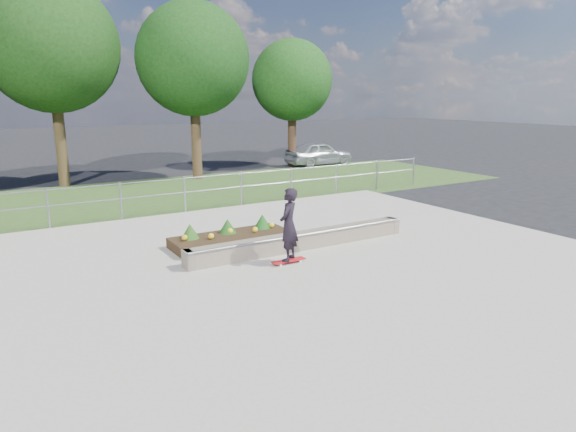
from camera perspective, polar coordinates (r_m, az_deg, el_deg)
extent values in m
plane|color=black|center=(10.37, 3.41, -7.69)|extent=(120.00, 120.00, 0.00)
cube|color=#2C471C|center=(20.08, -14.79, 2.19)|extent=(30.00, 8.00, 0.02)
cube|color=gray|center=(10.36, 3.41, -7.53)|extent=(15.00, 15.00, 0.06)
cylinder|color=gray|center=(15.82, -25.10, 0.66)|extent=(0.06, 0.06, 1.20)
cylinder|color=gray|center=(16.14, -18.07, 1.49)|extent=(0.06, 0.06, 1.20)
cylinder|color=#95999D|center=(16.70, -11.40, 2.26)|extent=(0.06, 0.06, 1.20)
cylinder|color=gray|center=(17.47, -5.23, 2.94)|extent=(0.06, 0.06, 1.20)
cylinder|color=gray|center=(18.42, 0.37, 3.53)|extent=(0.06, 0.06, 1.20)
cylinder|color=gray|center=(19.53, 5.37, 4.03)|extent=(0.06, 0.06, 1.20)
cylinder|color=gray|center=(20.78, 9.81, 4.45)|extent=(0.06, 0.06, 1.20)
cylinder|color=#9A9EA3|center=(22.14, 13.74, 4.79)|extent=(0.06, 0.06, 1.20)
cylinder|color=gray|center=(16.60, -11.48, 4.12)|extent=(20.00, 0.04, 0.04)
cylinder|color=gray|center=(16.68, -11.41, 2.60)|extent=(20.00, 0.04, 0.04)
cylinder|color=#322414|center=(23.23, -23.90, 7.13)|extent=(0.44, 0.44, 3.38)
sphere|color=black|center=(23.22, -24.84, 16.81)|extent=(5.25, 5.25, 5.25)
cylinder|color=#352315|center=(23.64, -10.14, 7.86)|extent=(0.44, 0.44, 3.15)
sphere|color=black|center=(23.60, -10.51, 16.77)|extent=(4.90, 4.90, 4.90)
cylinder|color=black|center=(27.69, 0.45, 8.34)|extent=(0.44, 0.44, 2.70)
sphere|color=black|center=(27.60, 0.46, 14.87)|extent=(4.20, 4.20, 4.20)
cube|color=brown|center=(12.50, 1.58, -2.74)|extent=(6.00, 0.40, 0.40)
cylinder|color=gray|center=(12.29, 2.10, -2.06)|extent=(6.00, 0.06, 0.06)
cube|color=brown|center=(11.26, -10.95, -4.81)|extent=(0.15, 0.42, 0.40)
cube|color=brown|center=(14.24, 11.43, -1.02)|extent=(0.15, 0.42, 0.40)
cube|color=black|center=(12.92, -6.23, -2.64)|extent=(3.00, 1.20, 0.25)
sphere|color=gold|center=(12.51, -11.42, -2.38)|extent=(0.14, 0.14, 0.14)
sphere|color=yellow|center=(12.54, -8.53, -2.22)|extent=(0.14, 0.14, 0.14)
sphere|color=yellow|center=(12.95, -6.44, -1.66)|extent=(0.14, 0.14, 0.14)
sphere|color=yellow|center=(13.03, -3.68, -1.51)|extent=(0.14, 0.14, 0.14)
sphere|color=yellow|center=(13.48, -1.82, -0.99)|extent=(0.14, 0.14, 0.14)
cone|color=#1E4513|center=(12.69, -10.83, -1.66)|extent=(0.44, 0.44, 0.36)
cone|color=#154313|center=(13.06, -6.73, -1.09)|extent=(0.44, 0.44, 0.36)
cone|color=#134414|center=(13.49, -2.87, -0.55)|extent=(0.44, 0.44, 0.36)
cylinder|color=silver|center=(11.24, -0.82, -5.51)|extent=(0.05, 0.03, 0.05)
cylinder|color=silver|center=(11.39, -1.28, -5.26)|extent=(0.05, 0.03, 0.05)
cylinder|color=white|center=(11.50, 1.42, -5.08)|extent=(0.05, 0.03, 0.05)
cylinder|color=silver|center=(11.65, 0.94, -4.84)|extent=(0.05, 0.03, 0.05)
cylinder|color=#A0A0A5|center=(11.31, -1.05, -5.26)|extent=(0.02, 0.18, 0.02)
cylinder|color=gray|center=(11.57, 1.18, -4.84)|extent=(0.02, 0.18, 0.02)
cube|color=#AE1517|center=(11.43, 0.07, -4.95)|extent=(0.80, 0.21, 0.02)
imported|color=black|center=(11.20, 0.08, -0.97)|extent=(0.70, 0.67, 1.62)
imported|color=#A5AAAF|center=(28.17, 3.46, 6.96)|extent=(3.78, 1.53, 1.29)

